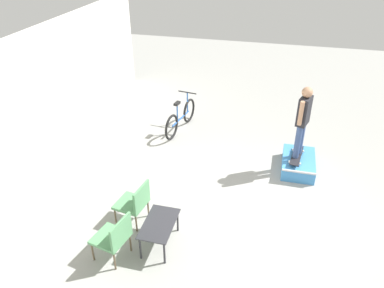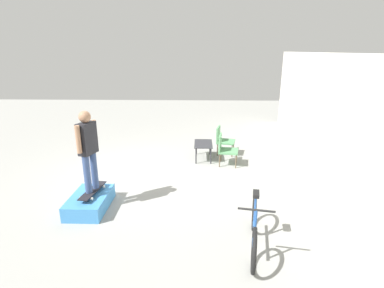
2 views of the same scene
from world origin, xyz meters
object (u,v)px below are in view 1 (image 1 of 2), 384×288
at_px(skate_ramp_box, 298,163).
at_px(person_skater, 303,117).
at_px(skateboard_on_ramp, 297,155).
at_px(bicycle, 181,118).
at_px(coffee_table, 159,226).
at_px(patio_chair_left, 114,236).
at_px(patio_chair_right, 135,202).

bearing_deg(skate_ramp_box, person_skater, 119.23).
xyz_separation_m(skateboard_on_ramp, bicycle, (1.20, 3.01, -0.02)).
bearing_deg(coffee_table, skateboard_on_ramp, -37.47).
height_order(patio_chair_left, patio_chair_right, same).
height_order(skateboard_on_ramp, patio_chair_right, patio_chair_right).
height_order(patio_chair_right, bicycle, bicycle).
height_order(coffee_table, patio_chair_right, patio_chair_right).
height_order(skate_ramp_box, coffee_table, coffee_table).
height_order(skate_ramp_box, skateboard_on_ramp, skateboard_on_ramp).
height_order(person_skater, coffee_table, person_skater).
distance_m(skateboard_on_ramp, patio_chair_right, 3.78).
distance_m(patio_chair_right, bicycle, 3.69).
bearing_deg(person_skater, coffee_table, 159.78).
distance_m(skate_ramp_box, patio_chair_right, 3.86).
relative_size(coffee_table, bicycle, 0.51).
height_order(skateboard_on_ramp, coffee_table, coffee_table).
height_order(skate_ramp_box, patio_chair_right, patio_chair_right).
bearing_deg(skateboard_on_ramp, patio_chair_right, 138.51).
bearing_deg(skate_ramp_box, bicycle, 69.31).
xyz_separation_m(skateboard_on_ramp, coffee_table, (-2.92, 2.24, 0.03)).
relative_size(skate_ramp_box, person_skater, 0.72).
bearing_deg(bicycle, patio_chair_right, -167.44).
distance_m(patio_chair_left, bicycle, 4.59).
distance_m(patio_chair_left, patio_chair_right, 0.90).
bearing_deg(patio_chair_right, bicycle, -168.34).
bearing_deg(person_skater, bicycle, 85.56).
distance_m(skateboard_on_ramp, person_skater, 0.95).
xyz_separation_m(patio_chair_left, bicycle, (4.58, 0.17, -0.12)).
relative_size(skate_ramp_box, skateboard_on_ramp, 1.30).
xyz_separation_m(coffee_table, patio_chair_left, (-0.46, 0.61, 0.06)).
xyz_separation_m(patio_chair_right, bicycle, (3.69, 0.17, -0.12)).
xyz_separation_m(person_skater, patio_chair_right, (-2.49, 2.84, -0.85)).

